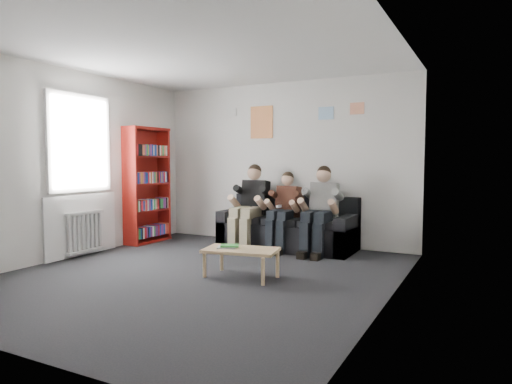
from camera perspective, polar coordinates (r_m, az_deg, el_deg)
room_shell at (r=5.51m, az=-7.21°, el=3.43°), size 5.00×5.00×5.00m
sofa at (r=7.31m, az=4.04°, el=-4.71°), size 2.13×0.87×0.82m
bookshelf at (r=7.98m, az=-13.37°, el=0.85°), size 0.29×0.88×1.96m
coffee_table at (r=5.49m, az=-1.89°, el=-7.52°), size 0.87×0.48×0.35m
game_cases at (r=5.54m, az=-3.51°, el=-6.81°), size 0.24×0.19×0.03m
person_left at (r=7.34m, az=-0.83°, el=-1.80°), size 0.42×0.89×1.34m
person_middle at (r=7.09m, az=3.44°, el=-2.36°), size 0.36×0.77×1.22m
person_right at (r=6.86m, az=7.96°, el=-2.30°), size 0.41×0.87×1.32m
radiator at (r=7.17m, az=-20.56°, el=-4.69°), size 0.10×0.64×0.60m
window at (r=7.16m, az=-21.08°, el=0.74°), size 0.05×1.30×2.36m
poster_large at (r=7.89m, az=0.70°, el=8.71°), size 0.42×0.01×0.55m
poster_blue at (r=7.46m, az=8.74°, el=9.71°), size 0.25×0.01×0.20m
poster_pink at (r=7.32m, az=12.52°, el=10.16°), size 0.22×0.01×0.18m
poster_sign at (r=8.19m, az=-3.10°, el=9.93°), size 0.20×0.01×0.14m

